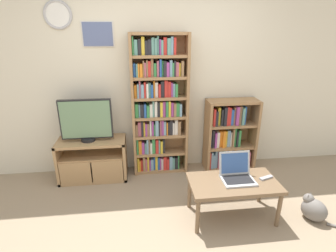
% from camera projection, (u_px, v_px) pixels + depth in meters
% --- Properties ---
extents(ground_plane, '(18.00, 18.00, 0.00)m').
position_uv_depth(ground_plane, '(174.00, 248.00, 2.50)').
color(ground_plane, gray).
extents(wall_back, '(6.75, 0.09, 2.60)m').
position_uv_depth(wall_back, '(157.00, 80.00, 3.58)').
color(wall_back, beige).
rests_on(wall_back, ground_plane).
extents(tv_stand, '(0.90, 0.42, 0.56)m').
position_uv_depth(tv_stand, '(93.00, 159.00, 3.58)').
color(tv_stand, tan).
rests_on(tv_stand, ground_plane).
extents(television, '(0.66, 0.18, 0.57)m').
position_uv_depth(television, '(86.00, 120.00, 3.38)').
color(television, black).
rests_on(television, tv_stand).
extents(bookshelf_tall, '(0.76, 0.25, 1.92)m').
position_uv_depth(bookshelf_tall, '(158.00, 107.00, 3.56)').
color(bookshelf_tall, '#9E754C').
rests_on(bookshelf_tall, ground_plane).
extents(bookshelf_short, '(0.72, 0.31, 1.04)m').
position_uv_depth(bookshelf_short, '(228.00, 136.00, 3.80)').
color(bookshelf_short, '#9E754C').
rests_on(bookshelf_short, ground_plane).
extents(coffee_table, '(0.94, 0.50, 0.44)m').
position_uv_depth(coffee_table, '(233.00, 186.00, 2.79)').
color(coffee_table, brown).
rests_on(coffee_table, ground_plane).
extents(laptop, '(0.34, 0.30, 0.27)m').
position_uv_depth(laptop, '(237.00, 173.00, 2.81)').
color(laptop, '#B7BABC').
rests_on(laptop, coffee_table).
extents(remote_near_laptop, '(0.17, 0.09, 0.02)m').
position_uv_depth(remote_near_laptop, '(266.00, 178.00, 2.82)').
color(remote_near_laptop, '#99999E').
rests_on(remote_near_laptop, coffee_table).
extents(cat, '(0.45, 0.41, 0.29)m').
position_uv_depth(cat, '(313.00, 209.00, 2.84)').
color(cat, slate).
rests_on(cat, ground_plane).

